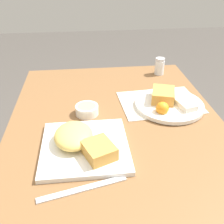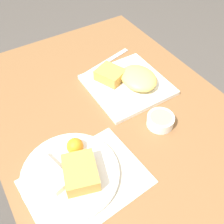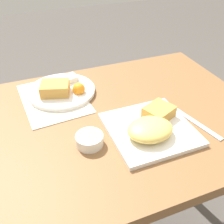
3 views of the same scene
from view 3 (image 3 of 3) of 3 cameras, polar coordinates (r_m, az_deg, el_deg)
The scene contains 6 objects.
dining_table at distance 0.90m, azimuth -0.61°, elevation -6.19°, with size 1.00×0.70×0.74m.
menu_card at distance 0.95m, azimuth -12.59°, elevation 2.91°, with size 0.23×0.30×0.00m.
plate_square_near at distance 0.78m, azimuth 8.52°, elevation -3.21°, with size 0.24×0.24×0.06m.
plate_oval_far at distance 0.96m, azimuth -10.97°, elevation 4.86°, with size 0.24×0.24×0.05m.
sauce_ramekin at distance 0.73m, azimuth -4.92°, elevation -6.02°, with size 0.08×0.08×0.03m.
butter_knife at distance 0.86m, azimuth 17.19°, elevation -1.84°, with size 0.06×0.21×0.00m.
Camera 3 is at (-0.23, -0.62, 1.25)m, focal length 42.00 mm.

